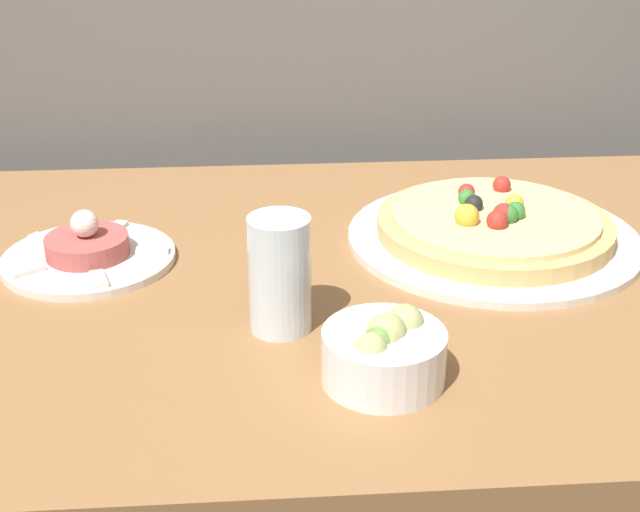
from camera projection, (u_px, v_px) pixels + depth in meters
dining_table at (293, 349)px, 1.11m from camera, size 1.23×0.80×0.75m
pizza_plate at (494, 228)px, 1.15m from camera, size 0.38×0.38×0.06m
tartare_plate at (88, 252)px, 1.09m from camera, size 0.21×0.21×0.07m
small_bowl at (384, 351)px, 0.85m from camera, size 0.12×0.12×0.07m
drinking_glass at (280, 274)px, 0.93m from camera, size 0.07×0.07×0.13m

